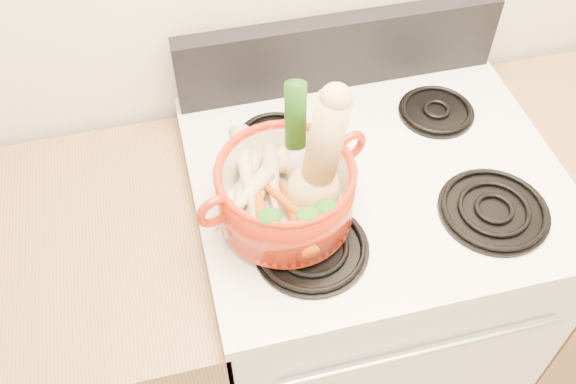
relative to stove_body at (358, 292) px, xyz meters
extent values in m
cube|color=white|center=(0.00, 0.00, 0.00)|extent=(0.76, 0.65, 0.92)
cube|color=silver|center=(0.00, 0.00, 0.47)|extent=(0.78, 0.67, 0.03)
cube|color=black|center=(0.00, 0.30, 0.58)|extent=(0.76, 0.05, 0.18)
cylinder|color=silver|center=(0.00, -0.34, 0.32)|extent=(0.60, 0.02, 0.02)
cylinder|color=black|center=(-0.19, -0.16, 0.50)|extent=(0.22, 0.22, 0.02)
cylinder|color=black|center=(0.19, -0.16, 0.50)|extent=(0.22, 0.22, 0.02)
cylinder|color=black|center=(-0.19, 0.14, 0.50)|extent=(0.17, 0.17, 0.02)
cylinder|color=black|center=(0.19, 0.14, 0.50)|extent=(0.17, 0.17, 0.02)
cylinder|color=#A4200A|center=(-0.22, -0.08, 0.57)|extent=(0.33, 0.33, 0.13)
torus|color=#A4200A|center=(-0.36, -0.12, 0.62)|extent=(0.07, 0.04, 0.07)
torus|color=#A4200A|center=(-0.08, -0.03, 0.62)|extent=(0.07, 0.04, 0.07)
cylinder|color=silver|center=(-0.19, -0.03, 0.66)|extent=(0.05, 0.07, 0.26)
ellipsoid|color=tan|center=(-0.19, 0.02, 0.56)|extent=(0.11, 0.09, 0.05)
cone|color=beige|center=(-0.29, -0.02, 0.56)|extent=(0.16, 0.24, 0.07)
cone|color=beige|center=(-0.27, -0.06, 0.56)|extent=(0.14, 0.19, 0.06)
cone|color=beige|center=(-0.24, -0.05, 0.57)|extent=(0.06, 0.19, 0.06)
cone|color=#F0E3C3|center=(-0.30, -0.08, 0.57)|extent=(0.15, 0.13, 0.05)
cone|color=beige|center=(-0.28, -0.02, 0.58)|extent=(0.06, 0.23, 0.06)
cone|color=#D44E0A|center=(-0.21, -0.13, 0.56)|extent=(0.05, 0.17, 0.05)
cone|color=#C83E0A|center=(-0.27, -0.10, 0.56)|extent=(0.04, 0.17, 0.05)
cone|color=#B94D09|center=(-0.22, -0.10, 0.56)|extent=(0.12, 0.17, 0.05)
camera|label=1|loc=(-0.40, -0.84, 1.51)|focal=40.00mm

